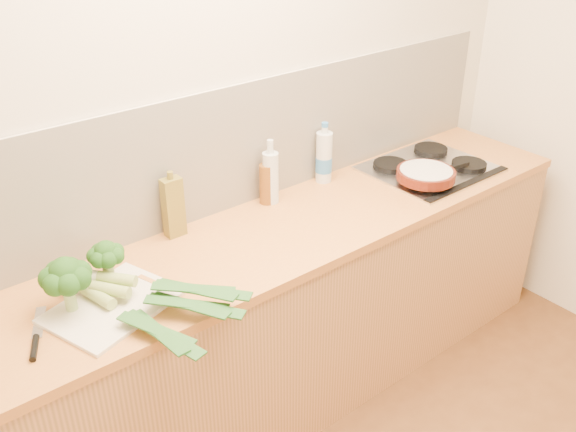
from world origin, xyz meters
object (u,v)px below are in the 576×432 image
Objects in this scene: skillet at (426,174)px; gas_hob at (430,167)px; chopping_board at (113,305)px; chefs_knife at (36,341)px.

gas_hob is at bearing 41.88° from skillet.
chopping_board is at bearing -178.26° from gas_hob.
chefs_knife is 0.68× the size of skillet.
chefs_knife is at bearing -172.02° from skillet.
skillet is (-0.16, -0.10, 0.05)m from gas_hob.
skillet is (1.54, -0.05, 0.06)m from chopping_board.
skillet reaches higher than gas_hob.
skillet reaches higher than chefs_knife.
chefs_knife is (-1.97, -0.07, -0.01)m from gas_hob.
skillet is at bearing -147.01° from gas_hob.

